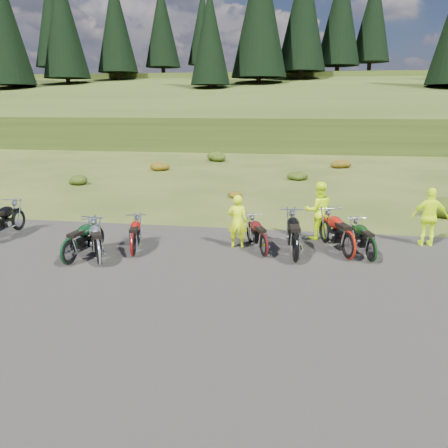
# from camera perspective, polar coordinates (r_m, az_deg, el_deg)

# --- Properties ---
(ground) EXTENTS (300.00, 300.00, 0.00)m
(ground) POSITION_cam_1_polar(r_m,az_deg,el_deg) (11.33, -2.99, -6.16)
(ground) COLOR #2F3E14
(ground) RESTS_ON ground
(gravel_pad) EXTENTS (20.00, 12.00, 0.04)m
(gravel_pad) POSITION_cam_1_polar(r_m,az_deg,el_deg) (9.55, -5.46, -10.52)
(gravel_pad) COLOR black
(gravel_pad) RESTS_ON ground
(hill_slope) EXTENTS (300.00, 45.97, 9.37)m
(hill_slope) POSITION_cam_1_polar(r_m,az_deg,el_deg) (60.49, 6.84, 11.40)
(hill_slope) COLOR #2E3D14
(hill_slope) RESTS_ON ground
(hill_plateau) EXTENTS (300.00, 90.00, 9.17)m
(hill_plateau) POSITION_cam_1_polar(r_m,az_deg,el_deg) (120.40, 7.97, 13.34)
(hill_plateau) COLOR #2E3D14
(hill_plateau) RESTS_ON ground
(conifer_14) EXTENTS (5.28, 5.28, 14.00)m
(conifer_14) POSITION_cam_1_polar(r_m,az_deg,el_deg) (97.11, -26.43, 21.29)
(conifer_14) COLOR black
(conifer_14) RESTS_ON ground
(conifer_15) EXTENTS (7.92, 7.92, 20.00)m
(conifer_15) POSITION_cam_1_polar(r_m,az_deg,el_deg) (99.65, -21.49, 23.72)
(conifer_15) COLOR black
(conifer_15) RESTS_ON ground
(conifer_16) EXTENTS (7.48, 7.48, 19.00)m
(conifer_16) POSITION_cam_1_polar(r_m,az_deg,el_deg) (74.69, -26.99, 22.46)
(conifer_16) COLOR black
(conifer_16) RESTS_ON ground
(conifer_17) EXTENTS (7.04, 7.04, 18.00)m
(conifer_17) POSITION_cam_1_polar(r_m,az_deg,el_deg) (76.86, -20.31, 23.42)
(conifer_17) COLOR black
(conifer_17) RESTS_ON ground
(conifer_18) EXTENTS (6.60, 6.60, 17.00)m
(conifer_18) POSITION_cam_1_polar(r_m,az_deg,el_deg) (79.89, -13.98, 24.05)
(conifer_18) COLOR black
(conifer_18) RESTS_ON ground
(conifer_19) EXTENTS (6.16, 6.16, 16.00)m
(conifer_19) POSITION_cam_1_polar(r_m,az_deg,el_deg) (83.67, -8.13, 24.39)
(conifer_19) COLOR black
(conifer_19) RESTS_ON ground
(conifer_20) EXTENTS (5.72, 5.72, 15.00)m
(conifer_20) POSITION_cam_1_polar(r_m,az_deg,el_deg) (88.06, -2.81, 24.26)
(conifer_20) COLOR black
(conifer_20) RESTS_ON ground
(conifer_21) EXTENTS (5.28, 5.28, 14.00)m
(conifer_21) POSITION_cam_1_polar(r_m,az_deg,el_deg) (61.91, -1.84, 23.25)
(conifer_21) COLOR black
(conifer_21) RESTS_ON ground
(conifer_22) EXTENTS (7.92, 7.92, 20.00)m
(conifer_22) POSITION_cam_1_polar(r_m,az_deg,el_deg) (67.69, 4.74, 26.15)
(conifer_22) COLOR black
(conifer_22) RESTS_ON ground
(conifer_23) EXTENTS (7.48, 7.48, 19.00)m
(conifer_23) POSITION_cam_1_polar(r_m,az_deg,el_deg) (73.52, 10.31, 25.66)
(conifer_23) COLOR black
(conifer_23) RESTS_ON ground
(conifer_24) EXTENTS (7.04, 7.04, 18.00)m
(conifer_24) POSITION_cam_1_polar(r_m,az_deg,el_deg) (79.84, 15.00, 25.08)
(conifer_24) COLOR black
(conifer_24) RESTS_ON ground
(conifer_25) EXTENTS (6.60, 6.60, 17.00)m
(conifer_25) POSITION_cam_1_polar(r_m,az_deg,el_deg) (86.49, 18.93, 24.35)
(conifer_25) COLOR black
(conifer_25) RESTS_ON ground
(shrub_1) EXTENTS (1.03, 1.03, 0.61)m
(shrub_1) POSITION_cam_1_polar(r_m,az_deg,el_deg) (24.68, -18.64, 5.64)
(shrub_1) COLOR #21360D
(shrub_1) RESTS_ON ground
(shrub_2) EXTENTS (1.30, 1.30, 0.77)m
(shrub_2) POSITION_cam_1_polar(r_m,az_deg,el_deg) (28.44, -8.52, 7.64)
(shrub_2) COLOR brown
(shrub_2) RESTS_ON ground
(shrub_3) EXTENTS (1.56, 1.56, 0.92)m
(shrub_3) POSITION_cam_1_polar(r_m,az_deg,el_deg) (32.88, -0.88, 8.98)
(shrub_3) COLOR #21360D
(shrub_3) RESTS_ON ground
(shrub_4) EXTENTS (0.77, 0.77, 0.45)m
(shrub_4) POSITION_cam_1_polar(r_m,az_deg,el_deg) (20.07, 1.22, 4.13)
(shrub_4) COLOR brown
(shrub_4) RESTS_ON ground
(shrub_5) EXTENTS (1.03, 1.03, 0.61)m
(shrub_5) POSITION_cam_1_polar(r_m,az_deg,el_deg) (25.11, 9.46, 6.40)
(shrub_5) COLOR #21360D
(shrub_5) RESTS_ON ground
(shrub_6) EXTENTS (1.30, 1.30, 0.77)m
(shrub_6) POSITION_cam_1_polar(r_m,az_deg,el_deg) (30.51, 14.91, 7.82)
(shrub_6) COLOR brown
(shrub_6) RESTS_ON ground
(motorcycle_1) EXTENTS (1.01, 1.95, 0.97)m
(motorcycle_1) POSITION_cam_1_polar(r_m,az_deg,el_deg) (12.57, -11.72, -4.25)
(motorcycle_1) COLOR #950A0B
(motorcycle_1) RESTS_ON ground
(motorcycle_2) EXTENTS (0.95, 2.09, 1.06)m
(motorcycle_2) POSITION_cam_1_polar(r_m,az_deg,el_deg) (12.40, -19.44, -5.11)
(motorcycle_2) COLOR black
(motorcycle_2) RESTS_ON ground
(motorcycle_3) EXTENTS (1.58, 2.07, 1.05)m
(motorcycle_3) POSITION_cam_1_polar(r_m,az_deg,el_deg) (12.10, -15.92, -5.33)
(motorcycle_3) COLOR silver
(motorcycle_3) RESTS_ON ground
(motorcycle_4) EXTENTS (1.30, 1.98, 0.99)m
(motorcycle_4) POSITION_cam_1_polar(r_m,az_deg,el_deg) (12.35, 5.19, -4.35)
(motorcycle_4) COLOR #4E0D10
(motorcycle_4) RESTS_ON ground
(motorcycle_5) EXTENTS (0.98, 2.37, 1.21)m
(motorcycle_5) POSITION_cam_1_polar(r_m,az_deg,el_deg) (12.01, 9.26, -5.07)
(motorcycle_5) COLOR black
(motorcycle_5) RESTS_ON ground
(motorcycle_6) EXTENTS (1.51, 2.38, 1.18)m
(motorcycle_6) POSITION_cam_1_polar(r_m,az_deg,el_deg) (12.56, 15.82, -4.55)
(motorcycle_6) COLOR #9A150B
(motorcycle_6) RESTS_ON ground
(motorcycle_7) EXTENTS (1.09, 1.98, 0.99)m
(motorcycle_7) POSITION_cam_1_polar(r_m,az_deg,el_deg) (12.54, 18.55, -4.81)
(motorcycle_7) COLOR black
(motorcycle_7) RESTS_ON ground
(person_middle) EXTENTS (0.59, 0.39, 1.60)m
(person_middle) POSITION_cam_1_polar(r_m,az_deg,el_deg) (12.83, 1.77, 0.20)
(person_middle) COLOR #D8FF0D
(person_middle) RESTS_ON ground
(person_right_a) EXTENTS (1.04, 0.90, 1.82)m
(person_right_a) POSITION_cam_1_polar(r_m,az_deg,el_deg) (13.98, 12.20, 1.61)
(person_right_a) COLOR #D8FF0D
(person_right_a) RESTS_ON ground
(person_right_b) EXTENTS (1.04, 0.44, 1.76)m
(person_right_b) POSITION_cam_1_polar(r_m,az_deg,el_deg) (14.36, 25.27, 0.71)
(person_right_b) COLOR #D8FF0D
(person_right_b) RESTS_ON ground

